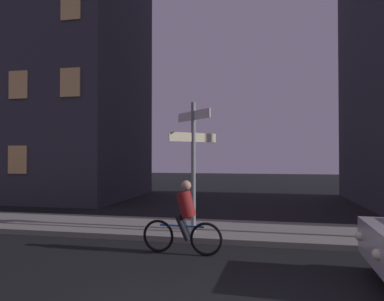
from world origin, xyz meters
The scene contains 4 objects.
sidewalk_kerb centered at (0.00, 5.94, 0.07)m, with size 40.00×2.58×0.14m, color gray.
signpost centered at (-0.94, 5.30, 2.18)m, with size 1.07×1.07×3.43m.
cyclist centered at (-0.84, 3.72, 0.75)m, with size 1.82×0.35×1.61m.
building_left_block centered at (-11.84, 12.87, 9.54)m, with size 12.24×7.15×19.08m.
Camera 1 is at (0.82, -3.64, 2.13)m, focal length 32.22 mm.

